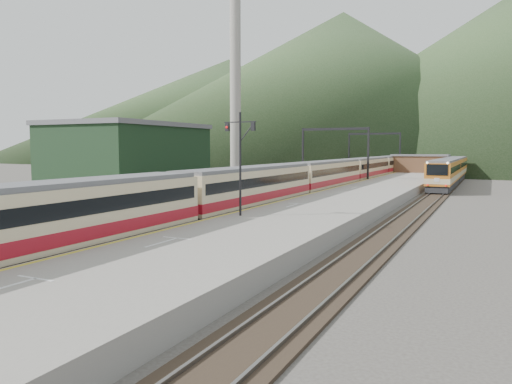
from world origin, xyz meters
The scene contains 18 objects.
track_main centered at (0.00, 40.00, 0.07)m, with size 2.60×200.00×0.23m.
track_far centered at (-5.00, 40.00, 0.07)m, with size 2.60×200.00×0.23m.
track_second centered at (11.50, 40.00, 0.07)m, with size 2.60×200.00×0.23m.
platform centered at (5.60, 38.00, 0.50)m, with size 8.00×100.00×1.00m, color gray.
gantry_near centered at (-2.85, 55.00, 5.59)m, with size 9.55×0.25×8.00m.
gantry_far centered at (-2.85, 80.00, 5.59)m, with size 9.55×0.25×8.00m.
warehouse centered at (-28.00, 42.00, 4.32)m, with size 14.50×20.50×8.60m.
smokestack centered at (-22.00, 62.00, 15.00)m, with size 1.80×1.80×30.00m, color #9E998E.
station_shed centered at (5.60, 78.00, 2.57)m, with size 9.40×4.40×3.10m.
hill_a centered at (-40.00, 190.00, 30.00)m, with size 180.00×180.00×60.00m, color #243F1C.
hill_d centered at (-120.00, 240.00, 27.50)m, with size 200.00×200.00×55.00m, color #243F1C.
main_train centered at (0.00, 42.45, 1.96)m, with size 2.84×97.48×3.47m.
second_train centered at (11.50, 64.16, 1.89)m, with size 2.72×37.04×3.32m.
signal_mast centered at (2.87, 15.45, 4.92)m, with size 2.20×0.23×6.39m.
short_signal_a centered at (-2.24, 5.40, 1.46)m, with size 0.26×0.22×2.27m.
short_signal_b centered at (-3.05, 30.50, 1.46)m, with size 0.26×0.23×2.27m.
short_signal_c centered at (-7.55, 18.75, 1.46)m, with size 0.26×0.23×2.27m.
worker centered at (-3.74, 7.51, 0.81)m, with size 0.59×0.39×1.61m, color #1D1F2F.
Camera 1 is at (17.03, -11.99, 5.20)m, focal length 35.00 mm.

